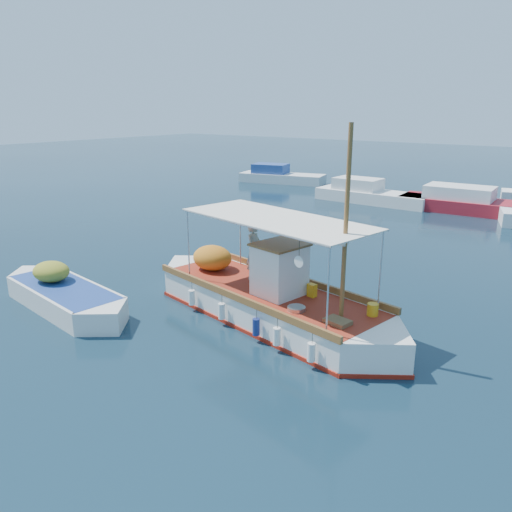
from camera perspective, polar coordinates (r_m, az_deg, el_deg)
The scene contains 6 objects.
ground at distance 16.07m, azimuth 2.24°, elevation -6.76°, with size 160.00×160.00×0.00m, color black.
fishing_caique at distance 15.75m, azimuth 1.16°, elevation -5.08°, with size 10.06×4.14×6.24m.
dinghy at distance 17.79m, azimuth -21.09°, elevation -4.39°, with size 6.50×2.41×1.60m.
bg_boat_nw at distance 35.76m, azimuth 12.85°, elevation 6.80°, with size 7.93×2.59×1.80m.
bg_boat_n at distance 34.16m, azimuth 24.06°, elevation 5.31°, with size 10.20×3.20×1.80m.
bg_boat_far_w at distance 44.07m, azimuth 2.72°, elevation 9.00°, with size 7.65×3.97×1.80m.
Camera 1 is at (8.25, -12.22, 6.40)m, focal length 35.00 mm.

